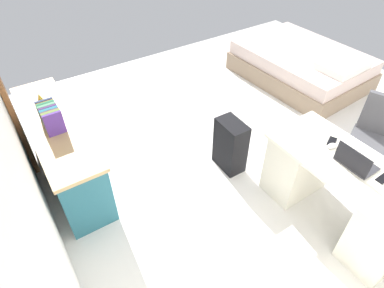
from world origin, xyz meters
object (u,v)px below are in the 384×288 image
object	(u,v)px
desk	(339,192)
cell_phone_near_laptop	(383,178)
credenza	(62,150)
laptop	(355,162)
computer_mouse	(332,146)
bed	(301,65)
suitcase_black	(230,145)
office_chair	(372,145)
cell_phone_by_mouse	(332,141)
figurine_small	(40,98)

from	to	relation	value
desk	cell_phone_near_laptop	distance (m)	0.44
credenza	laptop	distance (m)	2.85
computer_mouse	bed	bearing A→B (deg)	-43.83
credenza	bed	distance (m)	3.74
suitcase_black	computer_mouse	xyz separation A→B (m)	(-0.88, -0.43, 0.45)
office_chair	computer_mouse	world-z (taller)	office_chair
suitcase_black	cell_phone_by_mouse	distance (m)	1.06
credenza	computer_mouse	bearing A→B (deg)	-130.87
desk	bed	distance (m)	2.72
desk	bed	bearing A→B (deg)	-40.29
desk	laptop	bearing A→B (deg)	175.83
credenza	cell_phone_near_laptop	size ratio (longest dim) A/B	13.24
desk	office_chair	bearing A→B (deg)	-74.23
computer_mouse	figurine_small	xyz separation A→B (m)	(2.17, 2.02, 0.03)
desk	suitcase_black	xyz separation A→B (m)	(1.12, 0.39, -0.08)
desk	cell_phone_near_laptop	xyz separation A→B (m)	(-0.24, -0.08, 0.36)
bed	laptop	bearing A→B (deg)	139.95
laptop	figurine_small	world-z (taller)	laptop
figurine_small	bed	bearing A→B (deg)	-95.18
desk	computer_mouse	size ratio (longest dim) A/B	14.47
desk	office_chair	xyz separation A→B (m)	(0.22, -0.79, 0.03)
cell_phone_near_laptop	computer_mouse	bearing A→B (deg)	3.14
desk	figurine_small	xyz separation A→B (m)	(2.41, 1.98, 0.40)
credenza	office_chair	bearing A→B (deg)	-122.48
bed	suitcase_black	size ratio (longest dim) A/B	3.20
computer_mouse	cell_phone_by_mouse	world-z (taller)	computer_mouse
desk	office_chair	distance (m)	0.82
desk	cell_phone_by_mouse	bearing A→B (deg)	-19.05
cell_phone_near_laptop	cell_phone_by_mouse	world-z (taller)	same
credenza	figurine_small	distance (m)	0.60
office_chair	laptop	distance (m)	0.91
computer_mouse	figurine_small	bearing A→B (deg)	42.35
bed	cell_phone_by_mouse	world-z (taller)	cell_phone_by_mouse
bed	cell_phone_near_laptop	xyz separation A→B (m)	(-2.32, 1.67, 0.51)
figurine_small	office_chair	bearing A→B (deg)	-128.25
office_chair	figurine_small	size ratio (longest dim) A/B	8.55
bed	suitcase_black	world-z (taller)	suitcase_black
suitcase_black	cell_phone_by_mouse	xyz separation A→B (m)	(-0.83, -0.49, 0.44)
cell_phone_by_mouse	figurine_small	size ratio (longest dim) A/B	1.24
credenza	cell_phone_near_laptop	world-z (taller)	cell_phone_near_laptop
computer_mouse	cell_phone_by_mouse	xyz separation A→B (m)	(0.05, -0.06, -0.01)
suitcase_black	cell_phone_by_mouse	world-z (taller)	cell_phone_by_mouse
office_chair	figurine_small	distance (m)	3.55
cell_phone_near_laptop	cell_phone_by_mouse	size ratio (longest dim) A/B	1.00
figurine_small	laptop	bearing A→B (deg)	-140.80
desk	laptop	xyz separation A→B (m)	(-0.02, 0.00, 0.41)
cell_phone_near_laptop	figurine_small	size ratio (longest dim) A/B	1.24
credenza	suitcase_black	distance (m)	1.81
office_chair	credenza	bearing A→B (deg)	57.52
computer_mouse	cell_phone_near_laptop	size ratio (longest dim) A/B	0.74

